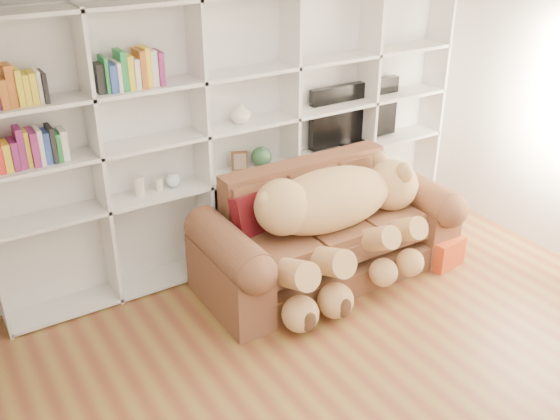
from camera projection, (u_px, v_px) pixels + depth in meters
floor at (417, 400)px, 4.23m from camera, size 5.00×5.00×0.00m
wall_back at (236, 112)px, 5.52m from camera, size 5.00×0.02×2.70m
bookshelf at (219, 126)px, 5.32m from camera, size 4.43×0.35×2.40m
sofa at (326, 236)px, 5.51m from camera, size 2.31×1.00×0.97m
teddy_bear at (337, 214)px, 5.21m from camera, size 1.78×0.96×1.03m
throw_pillow at (254, 215)px, 5.19m from camera, size 0.41×0.28×0.40m
gift_box at (440, 249)px, 5.76m from camera, size 0.39×0.37×0.28m
tv at (354, 114)px, 6.07m from camera, size 1.02×0.18×0.60m
picture_frame at (239, 161)px, 5.50m from camera, size 0.14×0.08×0.18m
green_vase at (262, 157)px, 5.61m from camera, size 0.18×0.18×0.18m
figurine_tall at (139, 186)px, 5.07m from camera, size 0.10×0.10×0.17m
figurine_short at (159, 184)px, 5.16m from camera, size 0.08×0.08×0.11m
snow_globe at (173, 180)px, 5.22m from camera, size 0.12×0.12×0.12m
shelf_vase at (241, 112)px, 5.32m from camera, size 0.20×0.20×0.18m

